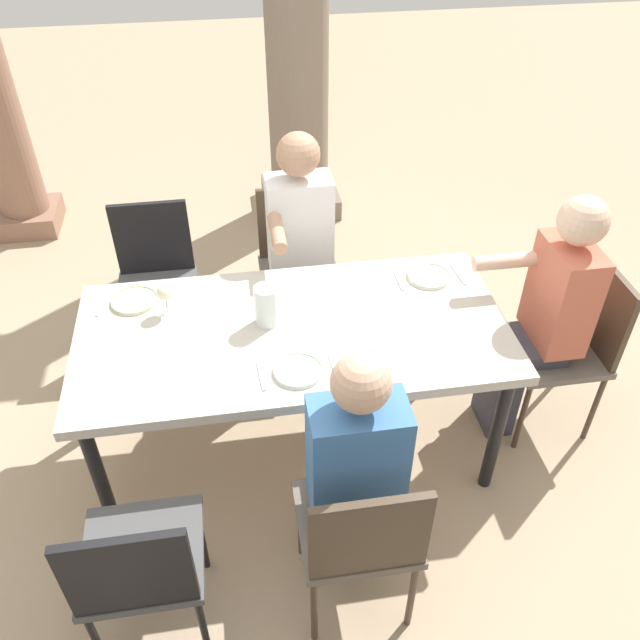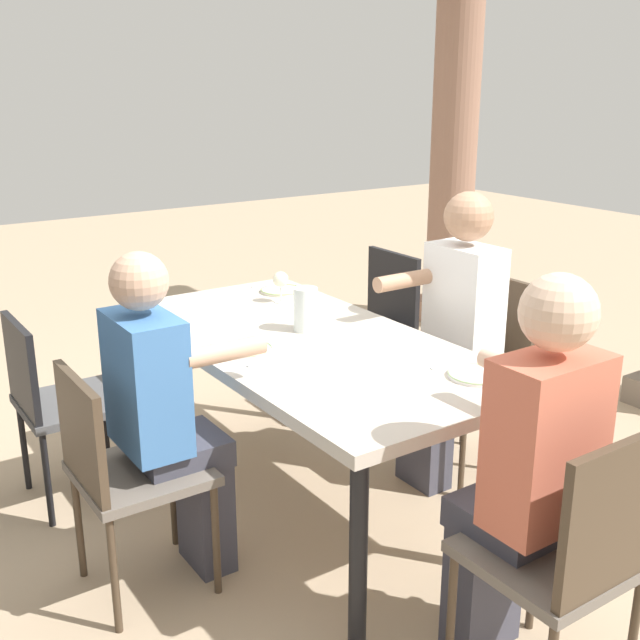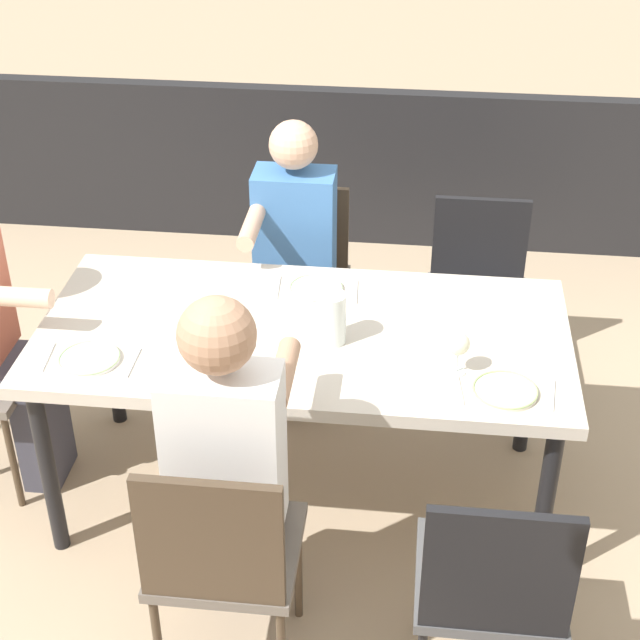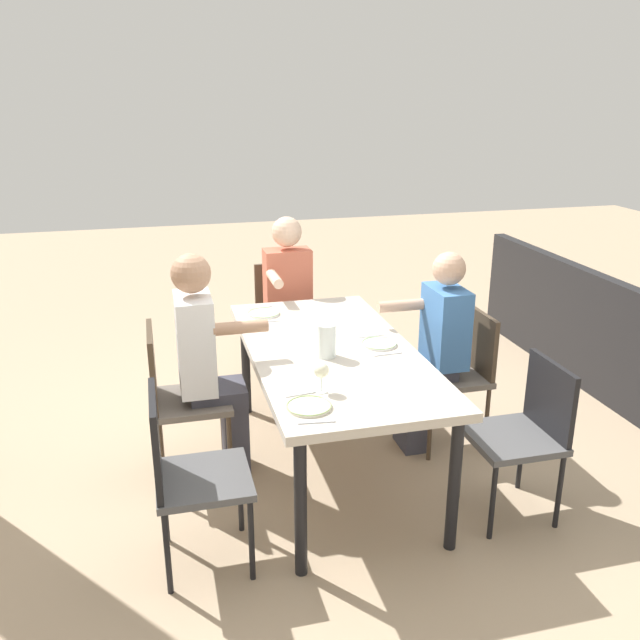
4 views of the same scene
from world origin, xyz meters
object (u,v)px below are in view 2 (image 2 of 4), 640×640
object	(u,v)px
chair_mid_north	(480,360)
chair_head_east	(572,550)
wine_glass_0	(281,280)
plate_1	(247,349)
diner_man_white	(452,330)
chair_mid_south	(120,465)
chair_west_north	(375,323)
plate_2	(477,375)
diner_woman_green	(166,411)
water_pitcher	(306,312)
diner_guest_third	(527,466)
chair_west_south	(55,395)
plate_0	(282,290)
stone_column_near	(454,137)
dining_table	(308,355)

from	to	relation	value
chair_mid_north	chair_head_east	world-z (taller)	chair_mid_north
wine_glass_0	plate_1	world-z (taller)	wine_glass_0
diner_man_white	chair_mid_south	bearing A→B (deg)	-89.90
chair_west_north	chair_mid_north	bearing A→B (deg)	-0.03
wine_glass_0	plate_2	size ratio (longest dim) A/B	0.72
chair_mid_south	diner_woman_green	size ratio (longest dim) A/B	0.69
chair_mid_north	water_pitcher	distance (m)	0.91
chair_mid_south	diner_guest_third	distance (m)	1.39
wine_glass_0	water_pitcher	distance (m)	0.46
plate_1	diner_man_white	bearing A→B (deg)	81.64
chair_west_south	chair_mid_north	xyz separation A→B (m)	(0.80, 1.76, 0.04)
plate_0	plate_2	world-z (taller)	same
chair_west_north	plate_2	bearing A→B (deg)	-24.08
chair_mid_north	plate_0	world-z (taller)	chair_mid_north
stone_column_near	diner_guest_third	bearing A→B (deg)	-39.83
chair_west_north	chair_head_east	size ratio (longest dim) A/B	0.99
chair_west_north	plate_1	bearing A→B (deg)	-60.84
dining_table	diner_woman_green	bearing A→B (deg)	-78.93
plate_0	plate_1	bearing A→B (deg)	-40.23
dining_table	stone_column_near	size ratio (longest dim) A/B	0.67
plate_1	diner_guest_third	bearing A→B (deg)	13.29
chair_west_south	stone_column_near	world-z (taller)	stone_column_near
chair_west_south	wine_glass_0	bearing A→B (deg)	83.65
dining_table	wine_glass_0	size ratio (longest dim) A/B	12.50
chair_west_north	stone_column_near	world-z (taller)	stone_column_near
plate_1	dining_table	bearing A→B (deg)	87.23
plate_0	plate_1	world-z (taller)	same
diner_woman_green	chair_mid_north	bearing A→B (deg)	90.11
chair_west_north	plate_2	world-z (taller)	chair_west_north
chair_west_north	diner_man_white	distance (m)	0.84
stone_column_near	water_pitcher	xyz separation A→B (m)	(1.63, -2.38, -0.54)
chair_mid_north	stone_column_near	world-z (taller)	stone_column_near
stone_column_near	dining_table	bearing A→B (deg)	-54.55
chair_mid_north	plate_0	distance (m)	1.05
chair_mid_south	plate_1	world-z (taller)	chair_mid_south
chair_mid_north	diner_woman_green	world-z (taller)	diner_woman_green
chair_mid_north	chair_mid_south	bearing A→B (deg)	-90.00
chair_head_east	wine_glass_0	xyz separation A→B (m)	(-1.91, 0.20, 0.36)
stone_column_near	chair_west_south	bearing A→B (deg)	-72.07
wine_glass_0	plate_1	size ratio (longest dim) A/B	0.74
plate_0	diner_guest_third	bearing A→B (deg)	-8.97
chair_west_north	diner_man_white	bearing A→B (deg)	-13.21
diner_guest_third	plate_2	world-z (taller)	diner_guest_third
diner_man_white	plate_0	xyz separation A→B (m)	(-0.83, -0.40, 0.06)
diner_woman_green	diner_guest_third	size ratio (longest dim) A/B	0.96
stone_column_near	plate_1	size ratio (longest dim) A/B	13.91
diner_man_white	chair_head_east	bearing A→B (deg)	-29.33
diner_woman_green	diner_man_white	world-z (taller)	diner_man_white
diner_guest_third	stone_column_near	world-z (taller)	stone_column_near
chair_mid_south	wine_glass_0	distance (m)	1.33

